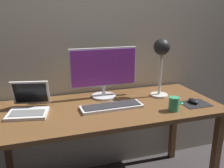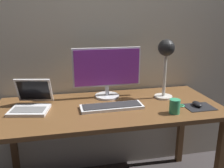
{
  "view_description": "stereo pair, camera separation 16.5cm",
  "coord_description": "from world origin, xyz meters",
  "px_view_note": "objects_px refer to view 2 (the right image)",
  "views": [
    {
      "loc": [
        -0.49,
        -1.56,
        1.38
      ],
      "look_at": [
        0.01,
        -0.05,
        0.92
      ],
      "focal_mm": 39.08,
      "sensor_mm": 36.0,
      "label": 1
    },
    {
      "loc": [
        -0.33,
        -1.6,
        1.38
      ],
      "look_at": [
        0.01,
        -0.05,
        0.92
      ],
      "focal_mm": 39.08,
      "sensor_mm": 36.0,
      "label": 2
    }
  ],
  "objects_px": {
    "keyboard_main": "(112,107)",
    "desk_lamp": "(166,56)",
    "mouse": "(197,104)",
    "laptop": "(32,100)",
    "coffee_mug": "(175,106)",
    "monitor": "(107,70)"
  },
  "relations": [
    {
      "from": "keyboard_main",
      "to": "coffee_mug",
      "type": "relative_size",
      "value": 4.16
    },
    {
      "from": "laptop",
      "to": "mouse",
      "type": "distance_m",
      "value": 1.17
    },
    {
      "from": "desk_lamp",
      "to": "keyboard_main",
      "type": "bearing_deg",
      "value": -163.18
    },
    {
      "from": "mouse",
      "to": "desk_lamp",
      "type": "bearing_deg",
      "value": 123.87
    },
    {
      "from": "keyboard_main",
      "to": "desk_lamp",
      "type": "height_order",
      "value": "desk_lamp"
    },
    {
      "from": "laptop",
      "to": "desk_lamp",
      "type": "bearing_deg",
      "value": 0.97
    },
    {
      "from": "mouse",
      "to": "coffee_mug",
      "type": "xyz_separation_m",
      "value": [
        -0.21,
        -0.08,
        0.03
      ]
    },
    {
      "from": "monitor",
      "to": "desk_lamp",
      "type": "height_order",
      "value": "desk_lamp"
    },
    {
      "from": "keyboard_main",
      "to": "coffee_mug",
      "type": "bearing_deg",
      "value": -23.9
    },
    {
      "from": "monitor",
      "to": "coffee_mug",
      "type": "height_order",
      "value": "monitor"
    },
    {
      "from": "laptop",
      "to": "mouse",
      "type": "bearing_deg",
      "value": -10.63
    },
    {
      "from": "laptop",
      "to": "mouse",
      "type": "relative_size",
      "value": 3.33
    },
    {
      "from": "monitor",
      "to": "keyboard_main",
      "type": "height_order",
      "value": "monitor"
    },
    {
      "from": "monitor",
      "to": "coffee_mug",
      "type": "relative_size",
      "value": 5.0
    },
    {
      "from": "keyboard_main",
      "to": "coffee_mug",
      "type": "distance_m",
      "value": 0.43
    },
    {
      "from": "laptop",
      "to": "coffee_mug",
      "type": "bearing_deg",
      "value": -17.27
    },
    {
      "from": "keyboard_main",
      "to": "laptop",
      "type": "relative_size",
      "value": 1.39
    },
    {
      "from": "laptop",
      "to": "mouse",
      "type": "xyz_separation_m",
      "value": [
        1.15,
        -0.22,
        -0.04
      ]
    },
    {
      "from": "monitor",
      "to": "desk_lamp",
      "type": "distance_m",
      "value": 0.46
    },
    {
      "from": "keyboard_main",
      "to": "laptop",
      "type": "xyz_separation_m",
      "value": [
        -0.55,
        0.12,
        0.05
      ]
    },
    {
      "from": "monitor",
      "to": "keyboard_main",
      "type": "distance_m",
      "value": 0.32
    },
    {
      "from": "mouse",
      "to": "coffee_mug",
      "type": "bearing_deg",
      "value": -160.17
    }
  ]
}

